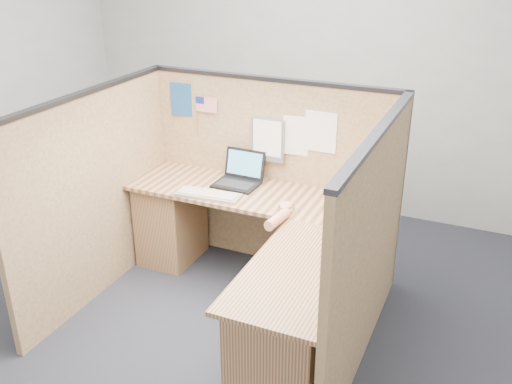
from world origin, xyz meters
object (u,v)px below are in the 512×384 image
at_px(l_desk, 256,262).
at_px(laptop, 240,176).
at_px(mouse, 286,209).
at_px(keyboard, 208,195).

relative_size(l_desk, laptop, 5.81).
relative_size(l_desk, mouse, 18.50).
relative_size(l_desk, keyboard, 3.98).
bearing_deg(keyboard, l_desk, -26.74).
xyz_separation_m(keyboard, mouse, (0.61, 0.00, 0.01)).
bearing_deg(keyboard, laptop, 69.06).
height_order(keyboard, mouse, mouse).
bearing_deg(laptop, l_desk, -53.51).
bearing_deg(laptop, mouse, -31.46).
height_order(l_desk, keyboard, keyboard).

